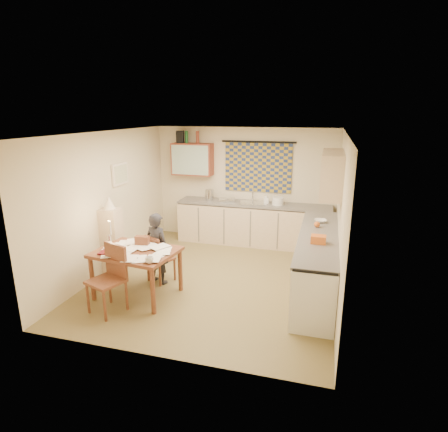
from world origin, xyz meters
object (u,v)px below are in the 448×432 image
(stove, at_px, (314,295))
(shelf_stand, at_px, (112,241))
(dining_table, at_px, (137,273))
(counter_right, at_px, (317,261))
(counter_back, at_px, (253,224))
(person, at_px, (158,248))
(chair_far, at_px, (161,267))

(stove, height_order, shelf_stand, shelf_stand)
(shelf_stand, bearing_deg, dining_table, -38.53)
(counter_right, relative_size, shelf_stand, 2.46)
(counter_back, bearing_deg, dining_table, -114.29)
(stove, xyz_separation_m, person, (-2.59, 0.66, 0.16))
(counter_right, height_order, shelf_stand, shelf_stand)
(dining_table, bearing_deg, chair_far, 84.33)
(chair_far, xyz_separation_m, person, (-0.01, -0.06, 0.36))
(stove, relative_size, person, 0.74)
(counter_back, xyz_separation_m, counter_right, (1.43, -1.78, -0.00))
(dining_table, bearing_deg, stove, 3.77)
(stove, bearing_deg, shelf_stand, 167.09)
(person, bearing_deg, counter_right, -152.26)
(chair_far, bearing_deg, counter_back, -90.56)
(counter_back, bearing_deg, shelf_stand, -134.05)
(dining_table, height_order, shelf_stand, shelf_stand)
(dining_table, relative_size, shelf_stand, 1.10)
(counter_back, bearing_deg, counter_right, -51.25)
(counter_back, relative_size, chair_far, 3.98)
(chair_far, bearing_deg, shelf_stand, 20.99)
(counter_right, relative_size, stove, 3.24)
(counter_back, height_order, chair_far, counter_back)
(counter_back, relative_size, counter_right, 1.12)
(dining_table, xyz_separation_m, person, (0.12, 0.51, 0.23))
(dining_table, relative_size, chair_far, 1.59)
(dining_table, xyz_separation_m, shelf_stand, (-0.83, 0.66, 0.22))
(chair_far, height_order, person, person)
(chair_far, bearing_deg, person, 106.02)
(counter_back, bearing_deg, stove, -64.52)
(stove, relative_size, chair_far, 1.10)
(counter_back, relative_size, shelf_stand, 2.76)
(dining_table, distance_m, shelf_stand, 1.08)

